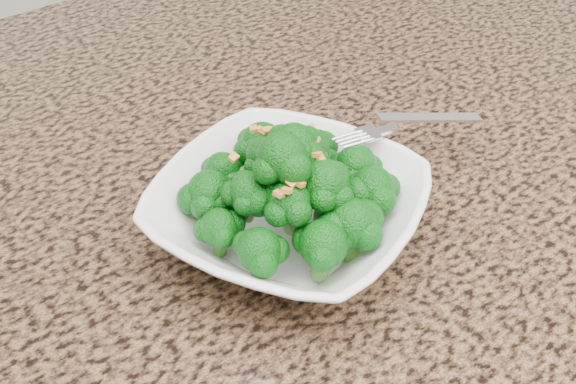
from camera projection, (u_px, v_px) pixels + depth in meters
granite_counter at (102, 295)px, 0.60m from camera, size 1.64×1.04×0.03m
bowl at (288, 212)px, 0.62m from camera, size 0.30×0.30×0.05m
broccoli_pile at (288, 151)px, 0.58m from camera, size 0.20×0.20×0.08m
garlic_topping at (288, 109)px, 0.55m from camera, size 0.12×0.12×0.01m
fork at (389, 128)px, 0.66m from camera, size 0.18×0.09×0.01m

